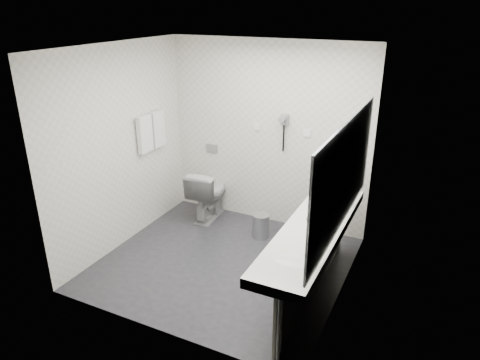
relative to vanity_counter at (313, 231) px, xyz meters
The scene contains 31 objects.
floor 1.39m from the vanity_counter, 169.92° to the left, with size 2.80×2.80×0.00m, color #2A292F.
ceiling 2.05m from the vanity_counter, 169.92° to the left, with size 2.80×2.80×0.00m, color white.
wall_back 1.93m from the vanity_counter, 126.87° to the left, with size 2.80×2.80×0.00m, color white.
wall_front 1.64m from the vanity_counter, 135.64° to the right, with size 2.80×2.80×0.00m, color white.
wall_left 2.57m from the vanity_counter, behind, with size 2.60×2.60×0.00m, color white.
wall_right 0.56m from the vanity_counter, 36.03° to the left, with size 2.60×2.60×0.00m, color white.
vanity_counter is the anchor object (origin of this frame).
vanity_panel 0.43m from the vanity_counter, ahead, with size 0.03×2.15×0.75m, color gray.
vanity_post_near 1.12m from the vanity_counter, 86.97° to the right, with size 0.06×0.06×0.75m, color silver.
vanity_post_far 1.12m from the vanity_counter, 86.97° to the left, with size 0.06×0.06×0.75m, color silver.
mirror 0.70m from the vanity_counter, ahead, with size 0.02×2.20×1.05m, color #B2BCC6.
basin_near 0.65m from the vanity_counter, 90.00° to the right, with size 0.40×0.31×0.05m, color white.
basin_far 0.65m from the vanity_counter, 90.00° to the left, with size 0.40×0.31×0.05m, color white.
faucet_near 0.69m from the vanity_counter, 73.30° to the right, with size 0.04×0.04×0.15m, color silver.
faucet_far 0.69m from the vanity_counter, 73.30° to the left, with size 0.04×0.04×0.15m, color silver.
soap_bottle_a 0.10m from the vanity_counter, 93.02° to the right, with size 0.05×0.05×0.11m, color silver.
soap_bottle_b 0.15m from the vanity_counter, 127.75° to the left, with size 0.07×0.07×0.09m, color silver.
glass_left 0.25m from the vanity_counter, 65.49° to the left, with size 0.06×0.06×0.12m, color silver.
glass_right 0.43m from the vanity_counter, 73.50° to the left, with size 0.06×0.06×0.12m, color silver.
toilet 2.27m from the vanity_counter, 147.76° to the left, with size 0.41×0.73×0.74m, color white.
flush_plate 2.48m from the vanity_counter, 143.06° to the left, with size 0.18×0.02×0.12m, color #B2B5BA.
pedal_bin 1.53m from the vanity_counter, 134.55° to the left, with size 0.22×0.22×0.31m, color #B2B5BA.
bin_lid 1.47m from the vanity_counter, 134.55° to the left, with size 0.22×0.22×0.01m, color #B2B5BA.
towel_rail 2.69m from the vanity_counter, 163.14° to the left, with size 0.02×0.02×0.62m, color silver.
towel_near 2.59m from the vanity_counter, 166.10° to the left, with size 0.07×0.24×0.48m, color white.
towel_far 2.67m from the vanity_counter, 160.15° to the left, with size 0.07×0.24×0.48m, color white.
dryer_cradle 1.85m from the vanity_counter, 120.76° to the left, with size 0.10×0.04×0.14m, color gray.
dryer_barrel 1.81m from the vanity_counter, 122.01° to the left, with size 0.08×0.08×0.14m, color gray.
dryer_cord 1.76m from the vanity_counter, 121.02° to the left, with size 0.02×0.02×0.35m, color black.
switch_plate_a 2.04m from the vanity_counter, 130.59° to the left, with size 0.09×0.02×0.09m, color white.
switch_plate_b 1.69m from the vanity_counter, 111.13° to the left, with size 0.09×0.02×0.09m, color white.
Camera 1 is at (2.16, -4.00, 2.93)m, focal length 33.10 mm.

